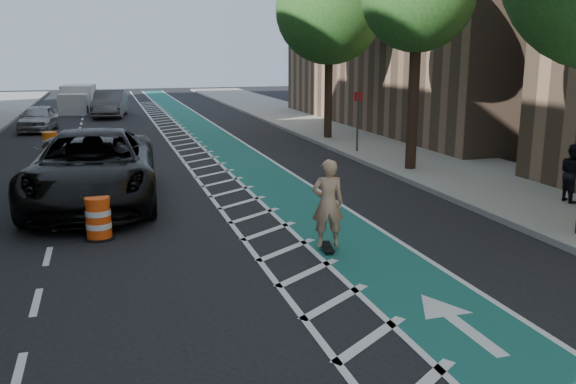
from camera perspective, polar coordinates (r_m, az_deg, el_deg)
name	(u,v)px	position (r m, az deg, el deg)	size (l,w,h in m)	color
ground	(228,282)	(11.05, -5.60, -8.35)	(120.00, 120.00, 0.00)	black
bike_lane	(257,170)	(21.09, -2.96, 2.05)	(2.00, 90.00, 0.01)	#1A5C52
buffer_strip	(214,173)	(20.79, -6.97, 1.81)	(1.40, 90.00, 0.01)	silver
sidewalk_right	(425,159)	(23.47, 12.66, 3.04)	(5.00, 90.00, 0.15)	gray
curb_right	(364,162)	(22.38, 7.17, 2.80)	(0.12, 90.00, 0.16)	gray
tree_r_d	(330,10)	(27.96, 4.00, 16.60)	(4.20, 4.20, 7.90)	#382619
sign_post	(358,121)	(24.23, 6.53, 6.63)	(0.35, 0.08, 2.47)	#4C4C4C
skateboard	(327,247)	(12.64, 3.68, -5.14)	(0.35, 0.75, 0.10)	black
skateboarder	(328,203)	(12.38, 3.74, -1.06)	(0.66, 0.44, 1.82)	tan
suv_near	(92,168)	(17.13, -17.83, 2.18)	(3.24, 7.03, 1.95)	black
suv_far	(90,170)	(17.91, -18.01, 2.01)	(2.22, 5.46, 1.58)	black
car_silver	(38,118)	(34.00, -22.32, 6.41)	(1.58, 3.93, 1.34)	#A1A1A6
car_grey	(110,103)	(40.08, -16.31, 7.96)	(1.76, 5.05, 1.66)	#555459
pedestrian	(572,173)	(17.58, 25.07, 1.63)	(0.74, 0.58, 1.53)	black
box_truck	(78,100)	(43.71, -19.08, 8.13)	(2.42, 4.48, 1.78)	silver
barrel_a	(98,219)	(13.93, -17.32, -2.46)	(0.68, 0.68, 0.93)	#FF490D
barrel_b	(92,166)	(20.88, -17.89, 2.36)	(0.59, 0.59, 0.80)	#DA600B
barrel_c	(50,145)	(25.44, -21.34, 4.10)	(0.71, 0.71, 0.97)	orange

